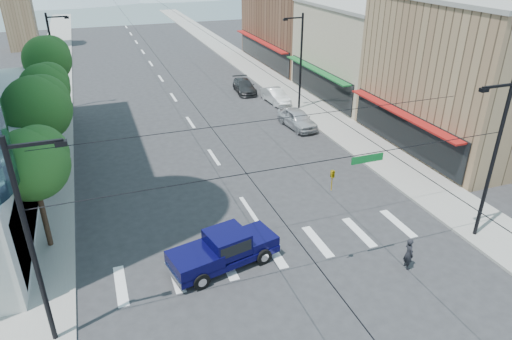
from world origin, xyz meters
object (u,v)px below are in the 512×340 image
Objects in this scene: pickup_truck at (223,249)px; pedestrian at (409,253)px; parked_car_mid at (275,96)px; parked_car_far at (244,86)px; parked_car_near at (297,119)px.

pickup_truck reaches higher than pedestrian.
parked_car_mid is (3.83, 26.65, -0.13)m from pedestrian.
pickup_truck is 1.24× the size of parked_car_far.
parked_car_far is at bearing 4.00° from pedestrian.
parked_car_far is (2.03, 31.12, -0.16)m from pedestrian.
pickup_truck is 29.74m from parked_car_far.
parked_car_far is (10.56, 27.80, -0.30)m from pickup_truck.
parked_car_mid is 0.92× the size of parked_car_far.
pedestrian is at bearing -102.03° from parked_car_mid.
pickup_truck is 26.41m from parked_car_mid.
parked_car_mid is (12.36, 23.33, -0.26)m from pickup_truck.
pickup_truck is 1.24× the size of parked_car_near.
pedestrian is at bearing -103.72° from parked_car_near.
pickup_truck reaches higher than parked_car_near.
pedestrian is 0.39× the size of parked_car_mid.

